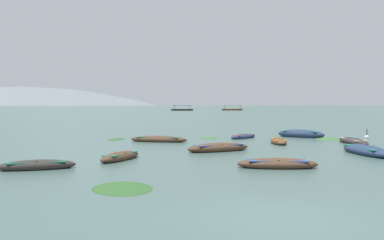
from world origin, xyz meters
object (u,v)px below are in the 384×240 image
object	(u,v)px
rowboat_7	(120,157)
ferry_1	(182,110)
rowboat_1	(366,151)
rowboat_6	(159,139)
rowboat_5	(278,141)
rowboat_9	(301,134)
rowboat_8	(37,166)
mooring_buoy	(367,137)
rowboat_3	(243,136)
rowboat_2	(219,148)
ferry_0	(232,109)
rowboat_4	(353,141)
rowboat_0	(277,164)

from	to	relation	value
rowboat_7	ferry_1	size ratio (longest dim) A/B	0.32
rowboat_1	rowboat_6	size ratio (longest dim) A/B	1.03
rowboat_5	ferry_1	xyz separation A→B (m)	(-9.12, 149.17, 0.30)
rowboat_5	rowboat_9	bearing A→B (deg)	60.18
rowboat_8	rowboat_9	bearing A→B (deg)	46.39
rowboat_7	rowboat_9	world-z (taller)	rowboat_9
mooring_buoy	rowboat_3	bearing A→B (deg)	178.38
rowboat_1	mooring_buoy	size ratio (longest dim) A/B	5.47
rowboat_2	ferry_0	xyz separation A→B (m)	(18.02, 158.86, 0.26)
rowboat_6	ferry_0	bearing A→B (deg)	81.87
rowboat_8	rowboat_9	xyz separation A→B (m)	(15.34, 16.10, 0.09)
rowboat_1	mooring_buoy	distance (m)	10.89
rowboat_1	rowboat_8	world-z (taller)	rowboat_1
rowboat_3	rowboat_4	size ratio (longest dim) A/B	0.71
rowboat_1	rowboat_8	xyz separation A→B (m)	(-15.71, -4.94, -0.03)
mooring_buoy	rowboat_7	bearing A→B (deg)	-145.00
rowboat_3	rowboat_7	distance (m)	14.49
rowboat_3	rowboat_5	bearing A→B (deg)	-66.95
rowboat_0	ferry_0	xyz separation A→B (m)	(15.99, 164.90, 0.29)
rowboat_1	rowboat_0	bearing A→B (deg)	-141.43
mooring_buoy	rowboat_1	bearing A→B (deg)	-114.21
rowboat_2	ferry_0	size ratio (longest dim) A/B	0.43
rowboat_5	rowboat_7	world-z (taller)	rowboat_7
rowboat_6	ferry_1	size ratio (longest dim) A/B	0.44
rowboat_9	ferry_0	distance (m)	149.52
rowboat_8	mooring_buoy	world-z (taller)	mooring_buoy
rowboat_2	ferry_0	bearing A→B (deg)	83.53
rowboat_0	rowboat_8	world-z (taller)	rowboat_0
rowboat_2	rowboat_4	bearing A→B (deg)	24.12
mooring_buoy	rowboat_4	bearing A→B (deg)	-123.54
rowboat_2	ferry_1	world-z (taller)	ferry_1
rowboat_7	mooring_buoy	bearing A→B (deg)	35.00
rowboat_3	rowboat_6	size ratio (longest dim) A/B	0.66
rowboat_1	rowboat_2	distance (m)	7.93
rowboat_9	mooring_buoy	size ratio (longest dim) A/B	4.74
rowboat_4	rowboat_6	bearing A→B (deg)	173.30
rowboat_4	rowboat_8	distance (m)	20.34
rowboat_9	ferry_1	size ratio (longest dim) A/B	0.39
rowboat_0	rowboat_9	bearing A→B (deg)	71.09
rowboat_0	rowboat_6	xyz separation A→B (m)	(-5.88, 11.83, 0.01)
rowboat_4	ferry_1	size ratio (longest dim) A/B	0.41
rowboat_7	ferry_0	xyz separation A→B (m)	(23.00, 162.44, 0.29)
rowboat_1	ferry_0	world-z (taller)	ferry_0
rowboat_5	rowboat_0	bearing A→B (deg)	-102.83
rowboat_2	rowboat_5	world-z (taller)	rowboat_2
rowboat_0	mooring_buoy	world-z (taller)	mooring_buoy
rowboat_5	mooring_buoy	size ratio (longest dim) A/B	3.81
rowboat_1	rowboat_3	distance (m)	11.45
rowboat_6	rowboat_9	distance (m)	11.94
mooring_buoy	ferry_0	bearing A→B (deg)	87.81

